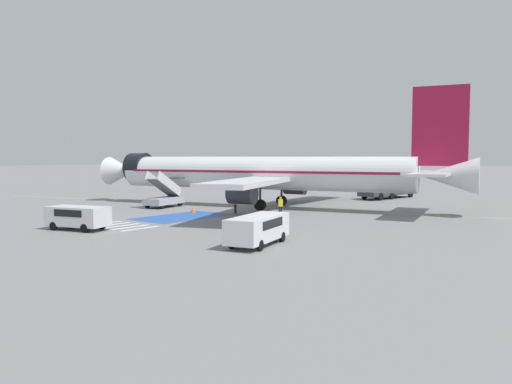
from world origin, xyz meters
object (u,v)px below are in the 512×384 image
airliner (264,173)px  fuel_tanker (387,185)px  service_van_1 (78,216)px  traffic_cone_0 (193,210)px  ground_crew_1 (280,205)px  boarding_stairs_forward (164,198)px  ground_crew_0 (235,203)px  service_van_0 (258,227)px

airliner → fuel_tanker: bearing=-28.9°
airliner → service_van_1: (-0.84, -21.86, -2.65)m
traffic_cone_0 → ground_crew_1: bearing=20.7°
boarding_stairs_forward → service_van_1: 17.36m
ground_crew_0 → ground_crew_1: 4.65m
ground_crew_0 → service_van_1: bearing=-84.2°
service_van_1 → ground_crew_0: 15.74m
boarding_stairs_forward → service_van_0: size_ratio=0.94×
airliner → service_van_0: bearing=-156.6°
fuel_tanker → ground_crew_1: bearing=-80.7°
ground_crew_1 → boarding_stairs_forward: bearing=-49.0°
fuel_tanker → traffic_cone_0: fuel_tanker is taller
ground_crew_0 → traffic_cone_0: size_ratio=3.32×
boarding_stairs_forward → traffic_cone_0: boarding_stairs_forward is taller
boarding_stairs_forward → ground_crew_1: size_ratio=3.14×
boarding_stairs_forward → service_van_0: (22.37, -12.35, 0.12)m
airliner → ground_crew_1: airliner is taller
fuel_tanker → ground_crew_0: (-4.37, -25.80, -0.74)m
ground_crew_1 → fuel_tanker: bearing=-143.5°
ground_crew_1 → traffic_cone_0: 8.86m
fuel_tanker → ground_crew_0: size_ratio=5.93×
boarding_stairs_forward → fuel_tanker: bearing=48.3°
airliner → service_van_0: (13.66, -18.73, -2.62)m
service_van_1 → traffic_cone_0: bearing=-8.5°
service_van_1 → ground_crew_0: bearing=-23.0°
service_van_0 → traffic_cone_0: size_ratio=10.96×
service_van_1 → ground_crew_0: (2.13, 15.59, -0.04)m
airliner → traffic_cone_0: 9.29m
boarding_stairs_forward → fuel_tanker: boarding_stairs_forward is taller
ground_crew_0 → ground_crew_1: (4.52, 1.11, -0.01)m
traffic_cone_0 → airliner: bearing=73.5°
service_van_1 → traffic_cone_0: (-1.61, 13.59, -0.80)m
airliner → ground_crew_0: (1.29, -6.27, -2.70)m
airliner → ground_crew_1: bearing=-144.3°
fuel_tanker → service_van_1: (-6.50, -41.39, -0.70)m
airliner → ground_crew_1: 8.22m
boarding_stairs_forward → ground_crew_0: bearing=-12.1°
service_van_0 → service_van_1: 14.84m
airliner → ground_crew_1: size_ratio=23.93×
service_van_1 → service_van_0: bearing=-93.1°
airliner → ground_crew_0: 6.95m
boarding_stairs_forward → fuel_tanker: (14.36, 25.92, 0.78)m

